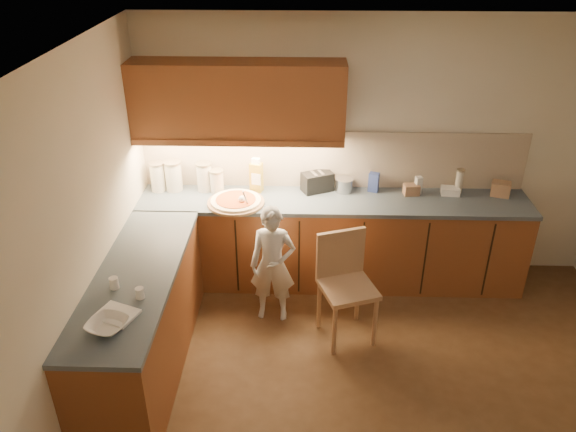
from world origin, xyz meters
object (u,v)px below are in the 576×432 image
at_px(pizza_on_board, 236,201).
at_px(oil_jug, 256,176).
at_px(child, 273,265).
at_px(toaster, 317,182).
at_px(wooden_chair, 345,279).

height_order(pizza_on_board, oil_jug, oil_jug).
distance_m(child, toaster, 1.01).
bearing_deg(oil_jug, pizza_on_board, -121.44).
distance_m(pizza_on_board, toaster, 0.83).
bearing_deg(wooden_chair, oil_jug, 111.38).
bearing_deg(oil_jug, wooden_chair, -49.58).
bearing_deg(wooden_chair, pizza_on_board, 126.27).
height_order(wooden_chair, toaster, toaster).
relative_size(pizza_on_board, child, 0.48).
bearing_deg(wooden_chair, toaster, 84.06).
distance_m(oil_jug, toaster, 0.60).
xyz_separation_m(wooden_chair, toaster, (-0.23, 1.01, 0.45)).
distance_m(wooden_chair, oil_jug, 1.38).
bearing_deg(pizza_on_board, wooden_chair, -34.68).
bearing_deg(toaster, pizza_on_board, 177.48).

